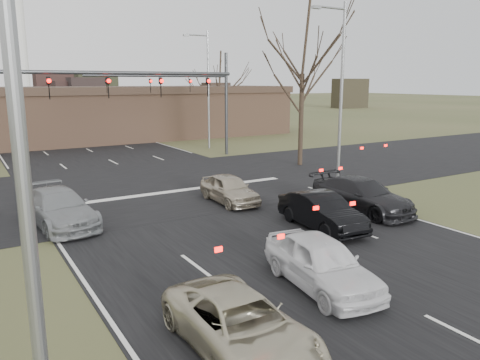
# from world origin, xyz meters

# --- Properties ---
(ground) EXTENTS (360.00, 360.00, 0.00)m
(ground) POSITION_xyz_m (0.00, 0.00, 0.00)
(ground) COLOR #3D4826
(ground) RESTS_ON ground
(road_main) EXTENTS (14.00, 300.00, 0.02)m
(road_main) POSITION_xyz_m (0.00, 60.00, 0.01)
(road_main) COLOR black
(road_main) RESTS_ON ground
(road_cross) EXTENTS (200.00, 14.00, 0.02)m
(road_cross) POSITION_xyz_m (0.00, 15.00, 0.01)
(road_cross) COLOR black
(road_cross) RESTS_ON ground
(building) EXTENTS (42.40, 10.40, 5.30)m
(building) POSITION_xyz_m (2.00, 38.00, 2.67)
(building) COLOR #845E47
(building) RESTS_ON ground
(mast_arm_near) EXTENTS (12.12, 0.24, 8.00)m
(mast_arm_near) POSITION_xyz_m (-5.23, 13.00, 5.07)
(mast_arm_near) COLOR #383A3D
(mast_arm_near) RESTS_ON ground
(mast_arm_far) EXTENTS (11.12, 0.24, 8.00)m
(mast_arm_far) POSITION_xyz_m (6.18, 23.00, 5.02)
(mast_arm_far) COLOR #383A3D
(mast_arm_far) RESTS_ON ground
(streetlight_left) EXTENTS (2.34, 0.25, 10.00)m
(streetlight_left) POSITION_xyz_m (-8.82, -4.00, 5.59)
(streetlight_left) COLOR gray
(streetlight_left) RESTS_ON ground
(streetlight_right_near) EXTENTS (2.34, 0.25, 10.00)m
(streetlight_right_near) POSITION_xyz_m (8.82, 10.00, 5.59)
(streetlight_right_near) COLOR gray
(streetlight_right_near) RESTS_ON ground
(streetlight_right_far) EXTENTS (2.34, 0.25, 10.00)m
(streetlight_right_far) POSITION_xyz_m (9.32, 27.00, 5.59)
(streetlight_right_far) COLOR gray
(streetlight_right_far) RESTS_ON ground
(tree_right_near) EXTENTS (6.90, 6.90, 11.50)m
(tree_right_near) POSITION_xyz_m (11.00, 16.00, 8.90)
(tree_right_near) COLOR black
(tree_right_near) RESTS_ON ground
(tree_right_far) EXTENTS (5.40, 5.40, 9.00)m
(tree_right_far) POSITION_xyz_m (15.00, 35.00, 6.96)
(tree_right_far) COLOR black
(tree_right_far) RESTS_ON ground
(car_silver_suv) EXTENTS (2.08, 4.52, 1.26)m
(car_silver_suv) POSITION_xyz_m (-4.77, -1.79, 0.63)
(car_silver_suv) COLOR #BAB296
(car_silver_suv) RESTS_ON ground
(car_white_sedan) EXTENTS (2.35, 4.59, 1.50)m
(car_white_sedan) POSITION_xyz_m (-1.11, -0.20, 0.75)
(car_white_sedan) COLOR white
(car_white_sedan) RESTS_ON ground
(car_black_hatch) EXTENTS (1.87, 4.43, 1.42)m
(car_black_hatch) POSITION_xyz_m (2.54, 3.98, 0.71)
(car_black_hatch) COLOR black
(car_black_hatch) RESTS_ON ground
(car_charcoal_sedan) EXTENTS (2.32, 5.29, 1.51)m
(car_charcoal_sedan) POSITION_xyz_m (5.78, 4.98, 0.76)
(car_charcoal_sedan) COLOR black
(car_charcoal_sedan) RESTS_ON ground
(car_grey_ahead) EXTENTS (2.69, 5.35, 1.49)m
(car_grey_ahead) POSITION_xyz_m (-6.35, 9.86, 0.74)
(car_grey_ahead) COLOR gray
(car_grey_ahead) RESTS_ON ground
(car_silver_ahead) EXTENTS (1.80, 4.11, 1.38)m
(car_silver_ahead) POSITION_xyz_m (1.45, 9.48, 0.69)
(car_silver_ahead) COLOR #AEA38D
(car_silver_ahead) RESTS_ON ground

